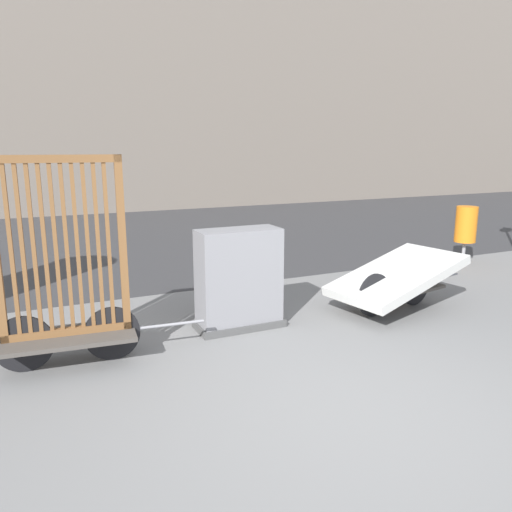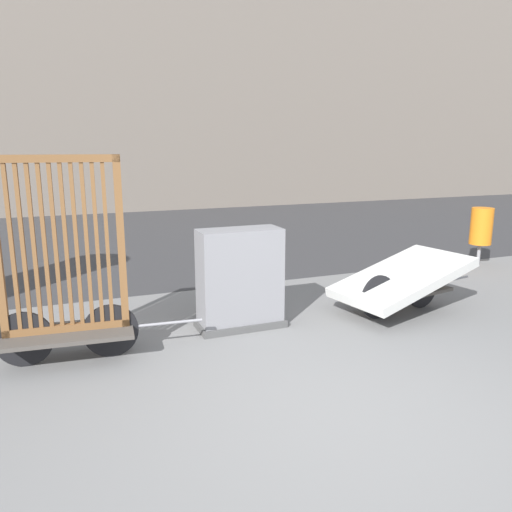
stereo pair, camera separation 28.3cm
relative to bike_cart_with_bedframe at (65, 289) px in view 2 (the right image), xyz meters
name	(u,v)px [view 2 (the right image)]	position (x,y,z in m)	size (l,w,h in m)	color
ground_plane	(346,417)	(1.95, -1.89, -0.74)	(60.00, 60.00, 0.00)	slate
road_strip	(151,237)	(1.95, 6.58, -0.73)	(56.00, 9.27, 0.01)	#38383A
building_facade	(106,24)	(1.95, 13.22, 5.23)	(48.00, 4.00, 11.92)	slate
bike_cart_with_bedframe	(65,289)	(0.00, 0.00, 0.00)	(1.97, 0.72, 1.98)	#4C4742
bike_cart_with_mattress	(402,280)	(3.91, 0.00, -0.31)	(2.18, 1.25, 0.71)	#4C4742
utility_cabinet	(240,282)	(1.86, 0.28, -0.20)	(1.00, 0.46, 1.15)	#4C4C4C
trash_bin	(481,227)	(6.80, 1.60, -0.04)	(0.37, 0.37, 1.02)	gray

